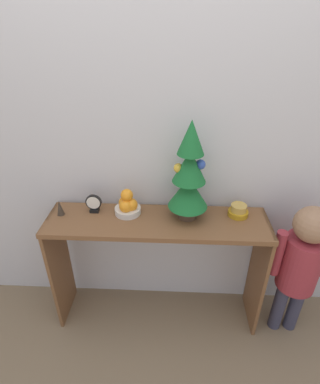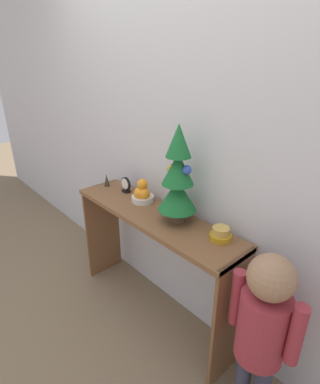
{
  "view_description": "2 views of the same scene",
  "coord_description": "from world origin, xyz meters",
  "px_view_note": "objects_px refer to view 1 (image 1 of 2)",
  "views": [
    {
      "loc": [
        0.08,
        -1.24,
        1.81
      ],
      "look_at": [
        0.02,
        0.18,
        0.98
      ],
      "focal_mm": 28.0,
      "sensor_mm": 36.0,
      "label": 1
    },
    {
      "loc": [
        1.28,
        -0.92,
        1.67
      ],
      "look_at": [
        0.04,
        0.2,
        0.95
      ],
      "focal_mm": 28.0,
      "sensor_mm": 36.0,
      "label": 2
    }
  ],
  "objects_px": {
    "mini_tree": "(189,175)",
    "child_figure": "(301,260)",
    "singing_bowl": "(238,211)",
    "fruit_bowl": "(127,205)",
    "desk_clock": "(94,204)",
    "figurine": "(60,208)"
  },
  "relations": [
    {
      "from": "mini_tree",
      "to": "child_figure",
      "type": "relative_size",
      "value": 0.61
    },
    {
      "from": "singing_bowl",
      "to": "child_figure",
      "type": "xyz_separation_m",
      "value": [
        0.37,
        -0.14,
        -0.24
      ]
    },
    {
      "from": "mini_tree",
      "to": "fruit_bowl",
      "type": "bearing_deg",
      "value": 176.7
    },
    {
      "from": "desk_clock",
      "to": "child_figure",
      "type": "distance_m",
      "value": 1.26
    },
    {
      "from": "figurine",
      "to": "child_figure",
      "type": "height_order",
      "value": "child_figure"
    },
    {
      "from": "fruit_bowl",
      "to": "child_figure",
      "type": "bearing_deg",
      "value": -7.32
    },
    {
      "from": "mini_tree",
      "to": "fruit_bowl",
      "type": "distance_m",
      "value": 0.41
    },
    {
      "from": "singing_bowl",
      "to": "figurine",
      "type": "bearing_deg",
      "value": -177.69
    },
    {
      "from": "singing_bowl",
      "to": "figurine",
      "type": "xyz_separation_m",
      "value": [
        -1.05,
        -0.04,
        0.02
      ]
    },
    {
      "from": "desk_clock",
      "to": "figurine",
      "type": "xyz_separation_m",
      "value": [
        -0.19,
        -0.04,
        -0.01
      ]
    },
    {
      "from": "mini_tree",
      "to": "singing_bowl",
      "type": "xyz_separation_m",
      "value": [
        0.3,
        0.03,
        -0.25
      ]
    },
    {
      "from": "fruit_bowl",
      "to": "singing_bowl",
      "type": "relative_size",
      "value": 1.36
    },
    {
      "from": "mini_tree",
      "to": "child_figure",
      "type": "height_order",
      "value": "mini_tree"
    },
    {
      "from": "figurine",
      "to": "child_figure",
      "type": "xyz_separation_m",
      "value": [
        1.42,
        -0.1,
        -0.26
      ]
    },
    {
      "from": "mini_tree",
      "to": "fruit_bowl",
      "type": "xyz_separation_m",
      "value": [
        -0.35,
        0.02,
        -0.22
      ]
    },
    {
      "from": "figurine",
      "to": "mini_tree",
      "type": "bearing_deg",
      "value": 0.9
    },
    {
      "from": "mini_tree",
      "to": "fruit_bowl",
      "type": "height_order",
      "value": "mini_tree"
    },
    {
      "from": "desk_clock",
      "to": "figurine",
      "type": "bearing_deg",
      "value": -168.32
    },
    {
      "from": "singing_bowl",
      "to": "child_figure",
      "type": "relative_size",
      "value": 0.12
    },
    {
      "from": "mini_tree",
      "to": "singing_bowl",
      "type": "distance_m",
      "value": 0.39
    },
    {
      "from": "singing_bowl",
      "to": "figurine",
      "type": "relative_size",
      "value": 1.23
    },
    {
      "from": "fruit_bowl",
      "to": "desk_clock",
      "type": "relative_size",
      "value": 1.41
    }
  ]
}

